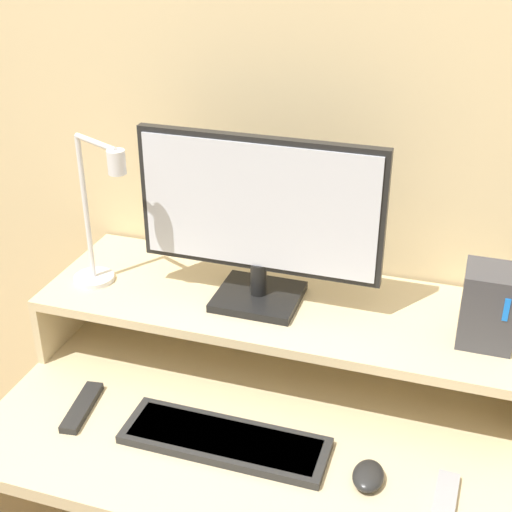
{
  "coord_description": "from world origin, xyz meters",
  "views": [
    {
      "loc": [
        0.36,
        -0.79,
        1.73
      ],
      "look_at": [
        -0.02,
        0.39,
        1.08
      ],
      "focal_mm": 50.0,
      "sensor_mm": 36.0,
      "label": 1
    }
  ],
  "objects": [
    {
      "name": "router_dock",
      "position": [
        0.43,
        0.5,
        0.99
      ],
      "size": [
        0.11,
        0.11,
        0.16
      ],
      "color": "#3D3D42",
      "rests_on": "monitor_shelf"
    },
    {
      "name": "remote_control",
      "position": [
        -0.36,
        0.23,
        0.75
      ],
      "size": [
        0.06,
        0.16,
        0.02
      ],
      "color": "black",
      "rests_on": "desk"
    },
    {
      "name": "keyboard",
      "position": [
        -0.03,
        0.22,
        0.75
      ],
      "size": [
        0.42,
        0.13,
        0.02
      ],
      "color": "#282828",
      "rests_on": "desk"
    },
    {
      "name": "wall_back",
      "position": [
        0.0,
        0.75,
        1.25
      ],
      "size": [
        6.0,
        0.05,
        2.5
      ],
      "color": "beige",
      "rests_on": "ground_plane"
    },
    {
      "name": "mouse",
      "position": [
        0.26,
        0.21,
        0.76
      ],
      "size": [
        0.06,
        0.08,
        0.03
      ],
      "color": "black",
      "rests_on": "desk"
    },
    {
      "name": "desk_lamp",
      "position": [
        -0.41,
        0.46,
        1.07
      ],
      "size": [
        0.19,
        0.13,
        0.36
      ],
      "color": "silver",
      "rests_on": "monitor_shelf"
    },
    {
      "name": "desk",
      "position": [
        0.0,
        0.36,
        0.52
      ],
      "size": [
        1.09,
        0.71,
        0.74
      ],
      "color": "beige",
      "rests_on": "ground_plane"
    },
    {
      "name": "monitor_shelf",
      "position": [
        0.0,
        0.53,
        0.88
      ],
      "size": [
        1.09,
        0.37,
        0.17
      ],
      "color": "beige",
      "rests_on": "desk"
    },
    {
      "name": "remote_secondary",
      "position": [
        0.4,
        0.19,
        0.75
      ],
      "size": [
        0.05,
        0.16,
        0.02
      ],
      "color": "#99999E",
      "rests_on": "desk"
    },
    {
      "name": "monitor",
      "position": [
        -0.05,
        0.51,
        1.11
      ],
      "size": [
        0.53,
        0.17,
        0.38
      ],
      "color": "black",
      "rests_on": "monitor_shelf"
    }
  ]
}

